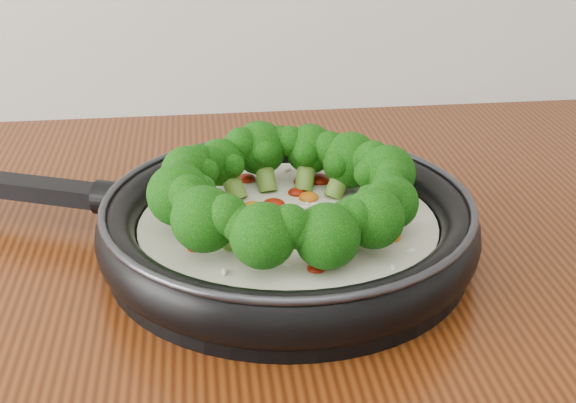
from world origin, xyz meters
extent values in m
cylinder|color=black|center=(0.04, 1.12, 0.91)|extent=(0.39, 0.39, 0.01)
torus|color=black|center=(0.04, 1.12, 0.93)|extent=(0.41, 0.41, 0.03)
torus|color=#2D2D33|center=(0.04, 1.12, 0.95)|extent=(0.39, 0.39, 0.01)
cube|color=black|center=(-0.18, 1.21, 0.93)|extent=(0.18, 0.09, 0.02)
cylinder|color=black|center=(-0.10, 1.18, 0.93)|extent=(0.04, 0.04, 0.03)
cylinder|color=beige|center=(0.04, 1.12, 0.92)|extent=(0.32, 0.32, 0.02)
ellipsoid|color=maroon|center=(0.12, 1.13, 0.93)|extent=(0.02, 0.02, 0.01)
ellipsoid|color=maroon|center=(0.02, 1.09, 0.93)|extent=(0.02, 0.02, 0.01)
ellipsoid|color=#CD630D|center=(0.07, 1.11, 0.93)|extent=(0.01, 0.01, 0.01)
ellipsoid|color=maroon|center=(0.08, 1.20, 0.93)|extent=(0.03, 0.03, 0.01)
ellipsoid|color=maroon|center=(0.07, 1.19, 0.93)|extent=(0.03, 0.03, 0.01)
ellipsoid|color=#CD630D|center=(0.07, 1.16, 0.93)|extent=(0.02, 0.02, 0.01)
ellipsoid|color=maroon|center=(0.02, 1.07, 0.93)|extent=(0.01, 0.01, 0.01)
ellipsoid|color=maroon|center=(0.06, 1.04, 0.93)|extent=(0.02, 0.02, 0.01)
ellipsoid|color=#CD630D|center=(0.00, 1.13, 0.93)|extent=(0.02, 0.02, 0.01)
ellipsoid|color=maroon|center=(0.04, 1.15, 0.93)|extent=(0.03, 0.03, 0.01)
ellipsoid|color=maroon|center=(0.02, 1.21, 0.93)|extent=(0.02, 0.02, 0.01)
ellipsoid|color=#CD630D|center=(0.03, 1.11, 0.93)|extent=(0.02, 0.02, 0.01)
ellipsoid|color=maroon|center=(0.06, 1.17, 0.93)|extent=(0.02, 0.02, 0.01)
ellipsoid|color=maroon|center=(0.08, 1.06, 0.93)|extent=(0.02, 0.02, 0.01)
ellipsoid|color=#CD630D|center=(0.12, 1.08, 0.93)|extent=(0.02, 0.02, 0.01)
ellipsoid|color=maroon|center=(0.03, 1.09, 0.93)|extent=(0.02, 0.02, 0.01)
ellipsoid|color=maroon|center=(-0.02, 1.18, 0.93)|extent=(0.02, 0.02, 0.01)
ellipsoid|color=#CD630D|center=(0.02, 1.14, 0.93)|extent=(0.02, 0.02, 0.01)
ellipsoid|color=maroon|center=(-0.03, 1.08, 0.93)|extent=(0.02, 0.02, 0.01)
ellipsoid|color=maroon|center=(0.08, 1.13, 0.93)|extent=(0.03, 0.03, 0.01)
ellipsoid|color=#CD630D|center=(0.05, 1.10, 0.93)|extent=(0.02, 0.02, 0.01)
ellipsoid|color=white|center=(0.06, 1.11, 0.93)|extent=(0.01, 0.01, 0.00)
ellipsoid|color=white|center=(-0.01, 1.04, 0.93)|extent=(0.00, 0.01, 0.00)
ellipsoid|color=white|center=(0.05, 1.11, 0.93)|extent=(0.01, 0.01, 0.00)
ellipsoid|color=white|center=(0.08, 1.21, 0.93)|extent=(0.01, 0.01, 0.00)
ellipsoid|color=white|center=(0.09, 1.11, 0.93)|extent=(0.01, 0.01, 0.00)
ellipsoid|color=white|center=(-0.03, 1.16, 0.93)|extent=(0.01, 0.01, 0.00)
ellipsoid|color=white|center=(0.06, 1.14, 0.93)|extent=(0.01, 0.00, 0.00)
ellipsoid|color=white|center=(0.05, 1.20, 0.93)|extent=(0.01, 0.01, 0.00)
ellipsoid|color=white|center=(0.01, 1.21, 0.93)|extent=(0.01, 0.01, 0.00)
ellipsoid|color=white|center=(0.13, 1.06, 0.93)|extent=(0.01, 0.01, 0.00)
ellipsoid|color=white|center=(0.11, 1.03, 0.93)|extent=(0.00, 0.01, 0.00)
ellipsoid|color=white|center=(-0.02, 1.14, 0.93)|extent=(0.01, 0.01, 0.00)
ellipsoid|color=white|center=(0.07, 1.14, 0.93)|extent=(0.01, 0.01, 0.00)
ellipsoid|color=white|center=(0.06, 1.15, 0.93)|extent=(0.00, 0.01, 0.00)
ellipsoid|color=white|center=(0.07, 1.14, 0.93)|extent=(0.01, 0.01, 0.00)
ellipsoid|color=white|center=(0.04, 1.05, 0.93)|extent=(0.01, 0.01, 0.00)
ellipsoid|color=white|center=(-0.02, 1.11, 0.93)|extent=(0.01, 0.01, 0.00)
ellipsoid|color=white|center=(0.10, 1.09, 0.93)|extent=(0.01, 0.01, 0.00)
ellipsoid|color=white|center=(0.04, 1.12, 0.93)|extent=(0.01, 0.01, 0.00)
ellipsoid|color=white|center=(0.03, 1.10, 0.93)|extent=(0.01, 0.01, 0.00)
ellipsoid|color=white|center=(0.06, 1.22, 0.93)|extent=(0.01, 0.01, 0.00)
ellipsoid|color=white|center=(0.05, 1.13, 0.93)|extent=(0.01, 0.01, 0.00)
ellipsoid|color=white|center=(0.08, 1.11, 0.93)|extent=(0.01, 0.01, 0.00)
ellipsoid|color=white|center=(0.05, 1.11, 0.93)|extent=(0.01, 0.01, 0.00)
cylinder|color=olive|center=(0.11, 1.09, 0.94)|extent=(0.03, 0.03, 0.03)
sphere|color=black|center=(0.12, 1.09, 0.96)|extent=(0.06, 0.06, 0.04)
sphere|color=black|center=(0.12, 1.10, 0.97)|extent=(0.03, 0.03, 0.03)
sphere|color=black|center=(0.11, 1.07, 0.97)|extent=(0.03, 0.03, 0.02)
sphere|color=black|center=(0.11, 1.09, 0.96)|extent=(0.03, 0.03, 0.02)
cylinder|color=olive|center=(0.11, 1.13, 0.95)|extent=(0.04, 0.02, 0.04)
sphere|color=black|center=(0.13, 1.13, 0.96)|extent=(0.06, 0.06, 0.05)
sphere|color=black|center=(0.12, 1.15, 0.97)|extent=(0.04, 0.04, 0.03)
sphere|color=black|center=(0.13, 1.12, 0.97)|extent=(0.04, 0.04, 0.03)
sphere|color=black|center=(0.11, 1.13, 0.97)|extent=(0.03, 0.03, 0.02)
cylinder|color=olive|center=(0.09, 1.16, 0.94)|extent=(0.03, 0.03, 0.03)
sphere|color=black|center=(0.11, 1.18, 0.96)|extent=(0.06, 0.06, 0.05)
sphere|color=black|center=(0.09, 1.19, 0.97)|extent=(0.04, 0.04, 0.03)
sphere|color=black|center=(0.12, 1.16, 0.97)|extent=(0.04, 0.04, 0.03)
sphere|color=black|center=(0.09, 1.16, 0.96)|extent=(0.03, 0.03, 0.02)
cylinder|color=olive|center=(0.07, 1.18, 0.95)|extent=(0.03, 0.04, 0.04)
sphere|color=black|center=(0.07, 1.20, 0.96)|extent=(0.06, 0.06, 0.05)
sphere|color=black|center=(0.06, 1.20, 0.97)|extent=(0.04, 0.04, 0.03)
sphere|color=black|center=(0.09, 1.19, 0.97)|extent=(0.03, 0.03, 0.03)
sphere|color=black|center=(0.07, 1.18, 0.96)|extent=(0.03, 0.03, 0.02)
cylinder|color=olive|center=(0.03, 1.19, 0.95)|extent=(0.02, 0.04, 0.04)
sphere|color=black|center=(0.03, 1.20, 0.96)|extent=(0.06, 0.06, 0.05)
sphere|color=black|center=(0.01, 1.20, 0.97)|extent=(0.04, 0.04, 0.03)
sphere|color=black|center=(0.05, 1.20, 0.97)|extent=(0.04, 0.04, 0.03)
sphere|color=black|center=(0.03, 1.19, 0.97)|extent=(0.03, 0.03, 0.02)
cylinder|color=olive|center=(0.00, 1.17, 0.94)|extent=(0.03, 0.03, 0.03)
sphere|color=black|center=(-0.01, 1.18, 0.96)|extent=(0.05, 0.05, 0.04)
sphere|color=black|center=(-0.02, 1.17, 0.97)|extent=(0.03, 0.03, 0.03)
sphere|color=black|center=(0.01, 1.19, 0.97)|extent=(0.03, 0.03, 0.02)
sphere|color=black|center=(0.00, 1.17, 0.96)|extent=(0.03, 0.03, 0.02)
cylinder|color=olive|center=(-0.02, 1.15, 0.95)|extent=(0.04, 0.03, 0.04)
sphere|color=black|center=(-0.04, 1.15, 0.97)|extent=(0.06, 0.06, 0.04)
sphere|color=black|center=(-0.04, 1.14, 0.97)|extent=(0.04, 0.04, 0.03)
sphere|color=black|center=(-0.03, 1.17, 0.97)|extent=(0.03, 0.03, 0.03)
sphere|color=black|center=(-0.02, 1.15, 0.97)|extent=(0.03, 0.03, 0.02)
cylinder|color=olive|center=(-0.02, 1.11, 0.95)|extent=(0.04, 0.02, 0.04)
sphere|color=black|center=(-0.04, 1.11, 0.97)|extent=(0.07, 0.07, 0.05)
sphere|color=black|center=(-0.03, 1.09, 0.97)|extent=(0.04, 0.04, 0.03)
sphere|color=black|center=(-0.04, 1.13, 0.97)|extent=(0.04, 0.04, 0.03)
sphere|color=black|center=(-0.03, 1.11, 0.97)|extent=(0.03, 0.03, 0.03)
cylinder|color=olive|center=(-0.01, 1.08, 0.95)|extent=(0.04, 0.03, 0.04)
sphere|color=black|center=(-0.02, 1.06, 0.97)|extent=(0.06, 0.06, 0.05)
sphere|color=black|center=(-0.01, 1.05, 0.97)|extent=(0.04, 0.04, 0.03)
sphere|color=black|center=(-0.03, 1.08, 0.97)|extent=(0.04, 0.04, 0.03)
sphere|color=black|center=(-0.01, 1.08, 0.97)|extent=(0.03, 0.03, 0.02)
cylinder|color=olive|center=(0.02, 1.05, 0.95)|extent=(0.03, 0.04, 0.04)
sphere|color=black|center=(0.02, 1.04, 0.96)|extent=(0.06, 0.06, 0.05)
sphere|color=black|center=(0.04, 1.04, 0.97)|extent=(0.04, 0.04, 0.03)
sphere|color=black|center=(0.00, 1.05, 0.97)|extent=(0.04, 0.04, 0.03)
sphere|color=black|center=(0.02, 1.05, 0.97)|extent=(0.03, 0.03, 0.02)
cylinder|color=olive|center=(0.06, 1.05, 0.94)|extent=(0.02, 0.03, 0.03)
sphere|color=black|center=(0.06, 1.04, 0.96)|extent=(0.06, 0.06, 0.05)
sphere|color=black|center=(0.08, 1.05, 0.97)|extent=(0.04, 0.04, 0.03)
sphere|color=black|center=(0.04, 1.04, 0.97)|extent=(0.04, 0.04, 0.03)
sphere|color=black|center=(0.06, 1.05, 0.96)|extent=(0.03, 0.03, 0.02)
cylinder|color=olive|center=(0.09, 1.07, 0.95)|extent=(0.03, 0.04, 0.04)
sphere|color=black|center=(0.10, 1.05, 0.96)|extent=(0.06, 0.06, 0.05)
sphere|color=black|center=(0.11, 1.07, 0.97)|extent=(0.04, 0.04, 0.03)
sphere|color=black|center=(0.08, 1.04, 0.97)|extent=(0.03, 0.03, 0.03)
sphere|color=black|center=(0.09, 1.07, 0.97)|extent=(0.03, 0.03, 0.02)
camera|label=1|loc=(-0.02, 0.56, 1.22)|focal=48.52mm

